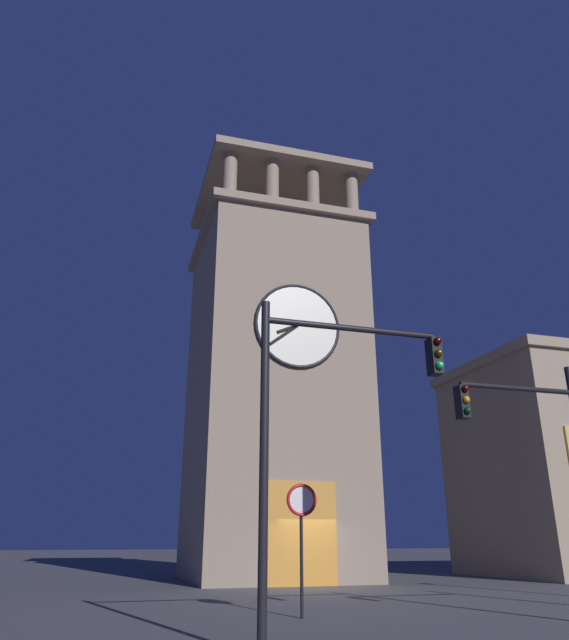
# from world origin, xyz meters

# --- Properties ---
(ground_plane) EXTENTS (200.00, 200.00, 0.00)m
(ground_plane) POSITION_xyz_m (0.00, 0.00, 0.00)
(ground_plane) COLOR #4C4C51
(clocktower) EXTENTS (8.26, 8.96, 22.99)m
(clocktower) POSITION_xyz_m (0.41, -5.24, 9.02)
(clocktower) COLOR gray
(clocktower) RESTS_ON ground_plane
(traffic_signal_near) EXTENTS (3.26, 0.41, 5.70)m
(traffic_signal_near) POSITION_xyz_m (-1.56, 11.49, 3.68)
(traffic_signal_near) COLOR black
(traffic_signal_near) RESTS_ON ground_plane
(traffic_signal_far) EXTENTS (3.69, 0.41, 5.94)m
(traffic_signal_far) POSITION_xyz_m (4.33, 12.96, 3.98)
(traffic_signal_far) COLOR black
(traffic_signal_far) RESTS_ON ground_plane
(no_horn_sign) EXTENTS (0.78, 0.14, 3.03)m
(no_horn_sign) POSITION_xyz_m (3.37, 8.50, 2.38)
(no_horn_sign) COLOR black
(no_horn_sign) RESTS_ON ground_plane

